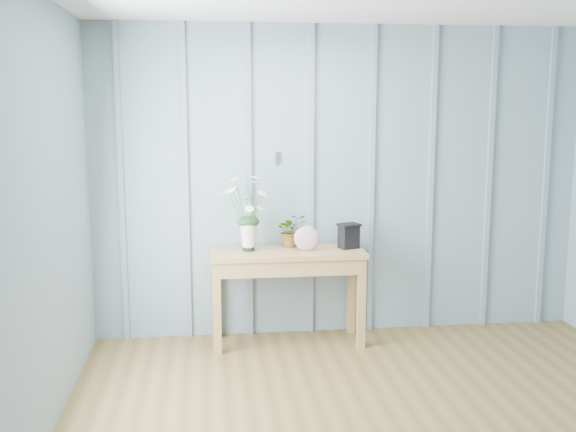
{
  "coord_description": "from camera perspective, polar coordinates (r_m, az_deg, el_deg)",
  "views": [
    {
      "loc": [
        -1.08,
        -3.1,
        1.87
      ],
      "look_at": [
        -0.47,
        1.94,
        1.03
      ],
      "focal_mm": 42.0,
      "sensor_mm": 36.0,
      "label": 1
    }
  ],
  "objects": [
    {
      "name": "daisy_vase",
      "position": [
        5.18,
        -3.39,
        1.08
      ],
      "size": [
        0.42,
        0.32,
        0.6
      ],
      "color": "black",
      "rests_on": "sideboard"
    },
    {
      "name": "sideboard",
      "position": [
        5.28,
        -0.07,
        -4.14
      ],
      "size": [
        1.2,
        0.45,
        0.75
      ],
      "color": "#A77F43",
      "rests_on": "ground"
    },
    {
      "name": "room_shell",
      "position": [
        4.16,
        8.35,
        10.9
      ],
      "size": [
        4.0,
        4.5,
        2.5
      ],
      "color": "#8199A4",
      "rests_on": "ground"
    },
    {
      "name": "spider_plant",
      "position": [
        5.37,
        0.29,
        -1.21
      ],
      "size": [
        0.26,
        0.24,
        0.27
      ],
      "primitive_type": "imported",
      "rotation": [
        0.0,
        0.0,
        0.14
      ],
      "color": "#1B3D1E",
      "rests_on": "sideboard"
    },
    {
      "name": "carved_box",
      "position": [
        5.33,
        5.16,
        -1.67
      ],
      "size": [
        0.2,
        0.17,
        0.2
      ],
      "color": "black",
      "rests_on": "sideboard"
    },
    {
      "name": "felt_disc_vessel",
      "position": [
        5.22,
        1.59,
        -1.9
      ],
      "size": [
        0.2,
        0.08,
        0.2
      ],
      "primitive_type": "ellipsoid",
      "rotation": [
        0.0,
        0.0,
        -0.11
      ],
      "color": "#8F466D",
      "rests_on": "sideboard"
    }
  ]
}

